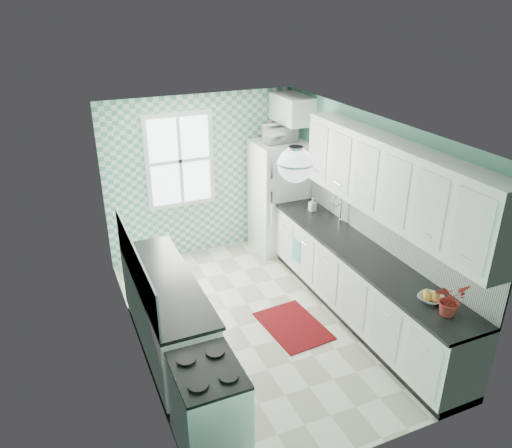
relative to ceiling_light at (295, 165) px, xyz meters
name	(u,v)px	position (x,y,z in m)	size (l,w,h in m)	color
floor	(260,322)	(0.00, 0.80, -2.33)	(3.00, 4.40, 0.02)	white
ceiling	(261,127)	(0.00, 0.80, 0.19)	(3.00, 4.40, 0.02)	white
wall_back	(202,176)	(0.00, 3.01, -1.07)	(3.00, 0.02, 2.50)	#69B198
wall_front	(373,342)	(0.00, -1.41, -1.07)	(3.00, 0.02, 2.50)	#69B198
wall_left	(131,258)	(-1.51, 0.80, -1.07)	(0.02, 4.40, 2.50)	#69B198
wall_right	(368,212)	(1.51, 0.80, -1.07)	(0.02, 4.40, 2.50)	#69B198
accent_wall	(203,176)	(0.00, 2.99, -1.07)	(3.00, 0.01, 2.50)	#61A88F
window	(180,161)	(-0.35, 2.96, -0.77)	(1.04, 0.05, 1.44)	white
backsplash_right	(385,229)	(1.49, 0.40, -1.13)	(0.02, 3.60, 0.51)	white
backsplash_left	(135,265)	(-1.49, 0.73, -1.13)	(0.02, 2.15, 0.51)	white
upper_cabinets_right	(392,181)	(1.33, 0.20, -0.42)	(0.33, 3.20, 0.90)	white
upper_cabinet_fridge	(291,108)	(1.30, 2.63, -0.07)	(0.40, 0.74, 0.40)	white
ceiling_light	(295,165)	(0.00, 0.00, 0.00)	(0.34, 0.34, 0.35)	silver
base_cabinets_right	(360,286)	(1.20, 0.40, -1.87)	(0.60, 3.60, 0.90)	white
countertop_right	(363,253)	(1.19, 0.40, -1.40)	(0.63, 3.60, 0.04)	black
base_cabinets_left	(167,317)	(-1.20, 0.73, -1.87)	(0.60, 2.15, 0.90)	white
countertop_left	(165,281)	(-1.19, 0.73, -1.40)	(0.63, 2.15, 0.04)	black
fridge	(279,197)	(1.11, 2.58, -1.44)	(0.77, 0.76, 1.77)	white
stove	(209,407)	(-1.20, -0.77, -1.87)	(0.58, 0.72, 0.87)	white
sink	(328,226)	(1.20, 1.25, -1.39)	(0.55, 0.47, 0.53)	silver
rug	(293,326)	(0.33, 0.53, -2.32)	(0.66, 0.95, 0.02)	maroon
dish_towel	(297,250)	(0.89, 1.53, -1.84)	(0.02, 0.23, 0.35)	#71BDB9
fruit_bowl	(431,298)	(1.20, -0.77, -1.35)	(0.25, 0.25, 0.06)	white
potted_plant	(450,299)	(1.20, -1.01, -1.22)	(0.30, 0.26, 0.33)	red
soap_bottle	(312,204)	(1.25, 1.77, -1.29)	(0.09, 0.09, 0.20)	#8EB7C0
microwave	(280,133)	(1.11, 2.58, -0.42)	(0.47, 0.32, 0.26)	white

